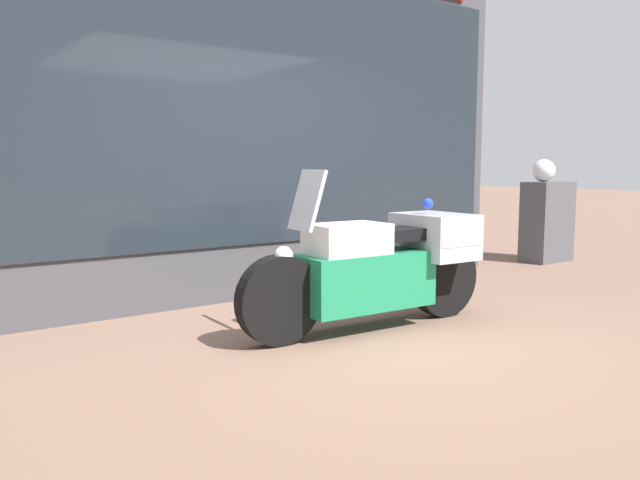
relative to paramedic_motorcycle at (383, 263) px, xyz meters
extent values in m
plane|color=#7A5B4C|center=(-0.35, -0.24, -0.53)|extent=(60.00, 60.00, 0.00)
cube|color=#424247|center=(-0.35, 1.76, 1.31)|extent=(6.90, 0.40, 3.68)
cube|color=#1E262D|center=(-0.02, 1.55, 1.36)|extent=(5.94, 0.02, 2.68)
cube|color=slate|center=(-0.06, 1.77, -0.25)|extent=(5.72, 0.30, 0.55)
cube|color=silver|center=(-0.06, 1.91, 0.69)|extent=(5.72, 0.02, 1.37)
cube|color=beige|center=(-0.06, 1.77, 1.37)|extent=(5.72, 0.30, 0.02)
cube|color=#C68E19|center=(-2.10, 1.77, 1.41)|extent=(0.18, 0.04, 0.06)
cube|color=#B7B2A8|center=(-0.74, 1.77, 1.41)|extent=(0.18, 0.04, 0.06)
cube|color=#195623|center=(0.62, 1.77, 1.41)|extent=(0.18, 0.04, 0.06)
cube|color=black|center=(1.98, 1.77, 1.41)|extent=(0.18, 0.04, 0.06)
cube|color=#2866B7|center=(-2.09, 1.71, 0.16)|extent=(0.19, 0.02, 0.27)
cube|color=orange|center=(-0.73, 1.71, 0.16)|extent=(0.19, 0.01, 0.27)
cube|color=yellow|center=(0.62, 1.71, 0.16)|extent=(0.19, 0.02, 0.27)
cube|color=white|center=(1.97, 1.71, 0.16)|extent=(0.19, 0.02, 0.27)
cylinder|color=black|center=(-0.97, 0.06, -0.19)|extent=(0.67, 0.18, 0.67)
cylinder|color=black|center=(0.68, -0.04, -0.19)|extent=(0.67, 0.18, 0.67)
cube|color=#1E8456|center=(-0.18, 0.01, -0.12)|extent=(1.14, 0.52, 0.45)
cube|color=white|center=(-0.36, 0.02, 0.21)|extent=(0.63, 0.44, 0.27)
cube|color=black|center=(0.07, 0.00, 0.23)|extent=(0.67, 0.38, 0.10)
cube|color=#B7B7BC|center=(0.56, -0.03, 0.19)|extent=(0.53, 0.69, 0.38)
cube|color=white|center=(0.56, -0.03, 0.19)|extent=(0.48, 0.70, 0.11)
cube|color=#B2BCC6|center=(-0.72, 0.05, 0.53)|extent=(0.19, 0.32, 0.45)
sphere|color=white|center=(-0.93, 0.06, 0.13)|extent=(0.14, 0.14, 0.14)
sphere|color=blue|center=(0.47, -0.03, 0.47)|extent=(0.09, 0.09, 0.09)
cube|color=#4C4C51|center=(4.20, 1.29, 0.02)|extent=(0.71, 0.40, 1.10)
sphere|color=white|center=(4.18, 1.36, 0.72)|extent=(0.31, 0.31, 0.31)
camera|label=1|loc=(-3.39, -3.72, 0.79)|focal=35.00mm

